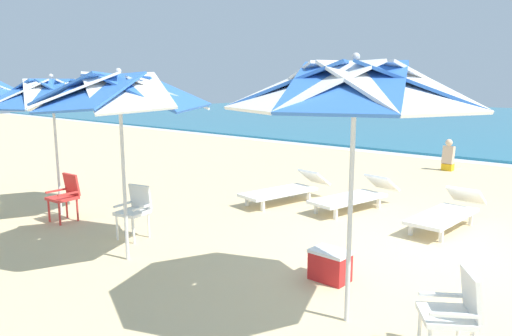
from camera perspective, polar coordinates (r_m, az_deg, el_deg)
name	(u,v)px	position (r m, az deg, el deg)	size (l,w,h in m)	color
ground_plane	(444,251)	(7.74, 21.79, -9.36)	(80.00, 80.00, 0.00)	beige
beach_umbrella_0	(355,88)	(4.76, 11.87, 9.46)	(2.56, 2.56, 2.79)	silver
plastic_chair_0	(454,310)	(4.74, 22.87, -15.59)	(0.63, 0.62, 0.87)	white
beach_umbrella_1	(119,93)	(6.70, -16.19, 8.69)	(2.48, 2.48, 2.70)	silver
plastic_chair_1	(135,208)	(7.93, -14.41, -4.73)	(0.53, 0.55, 0.87)	white
beach_umbrella_2	(52,95)	(9.59, -23.42, 8.16)	(2.45, 2.45, 2.67)	silver
plastic_chair_2	(66,194)	(9.30, -22.05, -2.97)	(0.47, 0.50, 0.87)	red
sun_lounger_1	(447,212)	(8.92, 22.14, -4.94)	(0.70, 2.17, 0.62)	white
sun_lounger_2	(355,196)	(9.66, 11.90, -3.28)	(0.99, 2.22, 0.62)	white
sun_lounger_3	(286,189)	(10.03, 3.63, -2.58)	(0.97, 2.22, 0.62)	white
cooler_box	(330,265)	(6.23, 8.94, -11.54)	(0.50, 0.34, 0.40)	red
beachgoer_seated	(450,160)	(14.89, 22.40, 0.91)	(0.30, 0.93, 0.92)	yellow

